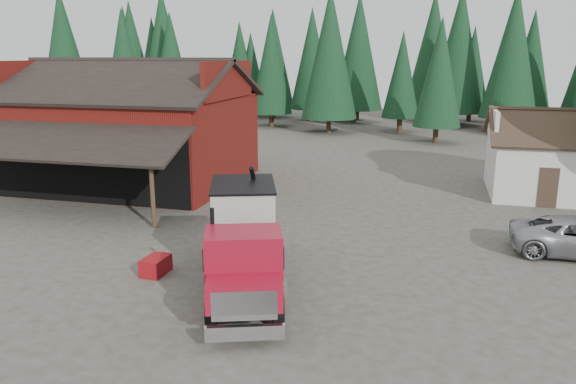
# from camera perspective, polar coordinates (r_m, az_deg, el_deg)

# --- Properties ---
(ground) EXTENTS (120.00, 120.00, 0.00)m
(ground) POSITION_cam_1_polar(r_m,az_deg,el_deg) (21.28, -2.62, -6.41)
(ground) COLOR #433F35
(ground) RESTS_ON ground
(red_barn) EXTENTS (12.80, 13.63, 7.18)m
(red_barn) POSITION_cam_1_polar(r_m,az_deg,el_deg) (33.91, -15.56, 5.43)
(red_barn) COLOR maroon
(red_barn) RESTS_ON ground
(farmhouse) EXTENTS (8.60, 6.42, 4.65)m
(farmhouse) POSITION_cam_1_polar(r_m,az_deg,el_deg) (33.25, 26.72, 2.50)
(farmhouse) COLOR silver
(farmhouse) RESTS_ON ground
(conifer_backdrop) EXTENTS (76.00, 16.00, 16.00)m
(conifer_backdrop) POSITION_cam_1_polar(r_m,az_deg,el_deg) (61.76, 9.23, 6.83)
(conifer_backdrop) COLOR black
(conifer_backdrop) RESTS_ON ground
(near_pine_a) EXTENTS (4.40, 4.40, 11.40)m
(near_pine_a) POSITION_cam_1_polar(r_m,az_deg,el_deg) (54.77, -16.31, 12.30)
(near_pine_a) COLOR #382619
(near_pine_a) RESTS_ON ground
(near_pine_b) EXTENTS (3.96, 3.96, 10.40)m
(near_pine_b) POSITION_cam_1_polar(r_m,az_deg,el_deg) (49.04, 15.14, 11.66)
(near_pine_b) COLOR #382619
(near_pine_b) RESTS_ON ground
(near_pine_d) EXTENTS (5.28, 5.28, 13.40)m
(near_pine_d) POSITION_cam_1_polar(r_m,az_deg,el_deg) (53.97, 4.28, 13.85)
(near_pine_d) COLOR #382619
(near_pine_d) RESTS_ON ground
(feed_truck) EXTENTS (4.69, 8.31, 3.64)m
(feed_truck) POSITION_cam_1_polar(r_m,az_deg,el_deg) (17.95, -4.50, -4.58)
(feed_truck) COLOR black
(feed_truck) RESTS_ON ground
(equip_box) EXTENTS (0.74, 1.12, 0.60)m
(equip_box) POSITION_cam_1_polar(r_m,az_deg,el_deg) (19.94, -13.28, -7.28)
(equip_box) COLOR maroon
(equip_box) RESTS_ON ground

